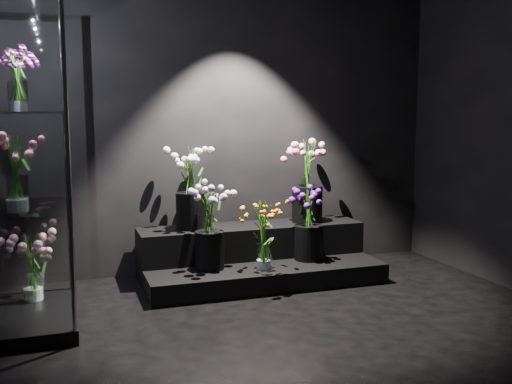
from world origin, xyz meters
name	(u,v)px	position (x,y,z in m)	size (l,w,h in m)	color
floor	(321,348)	(0.00, 0.00, 0.00)	(4.00, 4.00, 0.00)	black
wall_back	(229,118)	(0.00, 2.00, 1.40)	(4.00, 4.00, 0.00)	black
display_riser	(256,257)	(0.12, 1.60, 0.19)	(2.01, 0.89, 0.45)	black
display_case	(25,171)	(-1.69, 0.99, 1.05)	(0.57, 0.96, 2.10)	black
bouquet_orange_bells	(264,234)	(0.07, 1.26, 0.46)	(0.27, 0.27, 0.56)	white
bouquet_lilac	(209,222)	(-0.35, 1.40, 0.56)	(0.38, 0.38, 0.70)	black
bouquet_purple	(309,222)	(0.55, 1.42, 0.50)	(0.38, 0.38, 0.63)	black
bouquet_cream_roses	(191,183)	(-0.42, 1.73, 0.85)	(0.48, 0.48, 0.71)	black
bouquet_pink_roses	(307,177)	(0.66, 1.70, 0.87)	(0.50, 0.50, 0.74)	black
bouquet_case_pink	(16,173)	(-1.74, 0.78, 1.07)	(0.33, 0.33, 0.47)	white
bouquet_case_magenta	(17,79)	(-1.72, 1.11, 1.66)	(0.30, 0.30, 0.42)	white
bouquet_case_base_pink	(32,265)	(-1.70, 1.24, 0.36)	(0.37, 0.37, 0.48)	white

